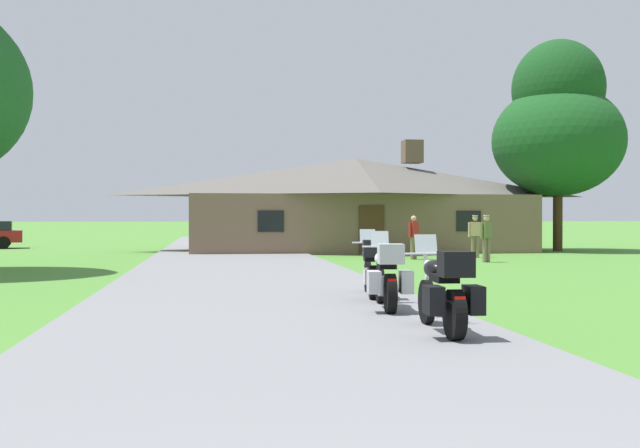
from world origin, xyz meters
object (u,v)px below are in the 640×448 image
(motorcycle_white_second_in_row, at_px, (387,277))
(bystander_red_shirt_beside_signpost, at_px, (414,235))
(motorcycle_black_nearest_to_camera, at_px, (445,293))
(bystander_olive_shirt_by_tree, at_px, (486,236))
(motorcycle_blue_farthest_in_row, at_px, (371,268))
(bystander_tan_shirt_near_lodge, at_px, (475,234))
(tree_right_of_lodge, at_px, (558,125))

(motorcycle_white_second_in_row, bearing_deg, bystander_red_shirt_beside_signpost, 79.25)
(motorcycle_black_nearest_to_camera, distance_m, motorcycle_white_second_in_row, 2.67)
(bystander_olive_shirt_by_tree, bearing_deg, motorcycle_white_second_in_row, -142.40)
(motorcycle_white_second_in_row, bearing_deg, motorcycle_blue_farthest_in_row, 90.97)
(motorcycle_white_second_in_row, distance_m, bystander_tan_shirt_near_lodge, 17.71)
(bystander_olive_shirt_by_tree, bearing_deg, motorcycle_blue_farthest_in_row, -145.97)
(motorcycle_black_nearest_to_camera, distance_m, tree_right_of_lodge, 27.68)
(motorcycle_white_second_in_row, relative_size, bystander_olive_shirt_by_tree, 1.24)
(bystander_red_shirt_beside_signpost, bearing_deg, bystander_olive_shirt_by_tree, 95.45)
(motorcycle_white_second_in_row, relative_size, tree_right_of_lodge, 0.21)
(motorcycle_black_nearest_to_camera, bearing_deg, bystander_red_shirt_beside_signpost, 78.18)
(bystander_red_shirt_beside_signpost, bearing_deg, tree_right_of_lodge, 175.19)
(motorcycle_white_second_in_row, distance_m, tree_right_of_lodge, 25.51)
(bystander_olive_shirt_by_tree, height_order, tree_right_of_lodge, tree_right_of_lodge)
(motorcycle_black_nearest_to_camera, distance_m, motorcycle_blue_farthest_in_row, 4.82)
(motorcycle_blue_farthest_in_row, height_order, bystander_olive_shirt_by_tree, bystander_olive_shirt_by_tree)
(motorcycle_blue_farthest_in_row, relative_size, bystander_tan_shirt_near_lodge, 1.23)
(bystander_olive_shirt_by_tree, bearing_deg, tree_right_of_lodge, 25.06)
(bystander_tan_shirt_near_lodge, height_order, tree_right_of_lodge, tree_right_of_lodge)
(motorcycle_black_nearest_to_camera, xyz_separation_m, bystander_red_shirt_beside_signpost, (4.54, 18.08, 0.32))
(motorcycle_white_second_in_row, bearing_deg, bystander_tan_shirt_near_lodge, 71.56)
(motorcycle_black_nearest_to_camera, height_order, bystander_red_shirt_beside_signpost, bystander_red_shirt_beside_signpost)
(bystander_olive_shirt_by_tree, relative_size, tree_right_of_lodge, 0.17)
(motorcycle_black_nearest_to_camera, relative_size, bystander_olive_shirt_by_tree, 1.24)
(bystander_olive_shirt_by_tree, bearing_deg, bystander_tan_shirt_near_lodge, 52.51)
(bystander_tan_shirt_near_lodge, xyz_separation_m, tree_right_of_lodge, (5.89, 5.03, 4.99))
(motorcycle_black_nearest_to_camera, bearing_deg, motorcycle_blue_farthest_in_row, 91.77)
(motorcycle_white_second_in_row, height_order, bystander_olive_shirt_by_tree, bystander_olive_shirt_by_tree)
(motorcycle_black_nearest_to_camera, bearing_deg, motorcycle_white_second_in_row, 95.59)
(motorcycle_blue_farthest_in_row, distance_m, tree_right_of_lodge, 23.64)
(bystander_tan_shirt_near_lodge, bearing_deg, tree_right_of_lodge, 51.22)
(tree_right_of_lodge, bearing_deg, bystander_olive_shirt_by_tree, -129.57)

